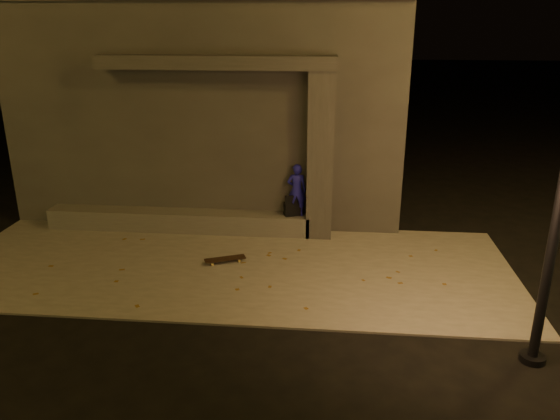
# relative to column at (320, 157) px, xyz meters

# --- Properties ---
(ground) EXTENTS (120.00, 120.00, 0.00)m
(ground) POSITION_rel_column_xyz_m (-1.70, -3.75, -1.84)
(ground) COLOR black
(ground) RESTS_ON ground
(sidewalk) EXTENTS (11.00, 4.40, 0.04)m
(sidewalk) POSITION_rel_column_xyz_m (-1.70, -1.75, -1.82)
(sidewalk) COLOR slate
(sidewalk) RESTS_ON ground
(building) EXTENTS (9.00, 5.10, 5.22)m
(building) POSITION_rel_column_xyz_m (-2.70, 2.74, 0.77)
(building) COLOR #3B3836
(building) RESTS_ON ground
(ledge) EXTENTS (6.00, 0.55, 0.45)m
(ledge) POSITION_rel_column_xyz_m (-3.20, 0.00, -1.58)
(ledge) COLOR #585450
(ledge) RESTS_ON sidewalk
(column) EXTENTS (0.55, 0.55, 3.60)m
(column) POSITION_rel_column_xyz_m (0.00, 0.00, 0.00)
(column) COLOR #3B3836
(column) RESTS_ON sidewalk
(canopy) EXTENTS (5.00, 0.70, 0.28)m
(canopy) POSITION_rel_column_xyz_m (-2.20, 0.05, 1.94)
(canopy) COLOR #3B3836
(canopy) RESTS_ON column
(skateboarder) EXTENTS (0.43, 0.28, 1.17)m
(skateboarder) POSITION_rel_column_xyz_m (-0.50, 0.00, -0.76)
(skateboarder) COLOR #181692
(skateboarder) RESTS_ON ledge
(backpack) EXTENTS (0.40, 0.32, 0.49)m
(backpack) POSITION_rel_column_xyz_m (-0.60, 0.00, -1.18)
(backpack) COLOR black
(backpack) RESTS_ON ledge
(skateboard) EXTENTS (0.83, 0.51, 0.09)m
(skateboard) POSITION_rel_column_xyz_m (-1.81, -1.66, -1.73)
(skateboard) COLOR black
(skateboard) RESTS_ON sidewalk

